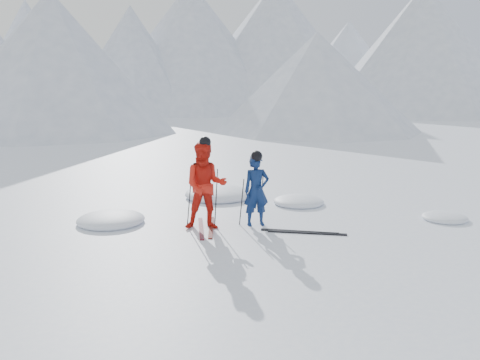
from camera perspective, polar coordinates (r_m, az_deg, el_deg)
name	(u,v)px	position (r m, az deg, el deg)	size (l,w,h in m)	color
ground	(318,226)	(11.78, 8.70, -5.07)	(160.00, 160.00, 0.00)	white
mountain_range	(164,42)	(46.56, -8.58, 15.07)	(106.15, 62.94, 15.53)	#B2BCD1
skier_blue	(256,191)	(11.49, 1.86, -1.20)	(0.59, 0.39, 1.61)	#0D204F
skier_red	(206,186)	(11.21, -3.88, -0.63)	(0.95, 0.74, 1.96)	red
pole_blue_left	(242,202)	(11.57, 0.19, -2.49)	(0.02, 0.02, 1.08)	black
pole_blue_right	(262,199)	(11.87, 2.44, -2.14)	(0.02, 0.02, 1.08)	black
pole_red_left	(189,199)	(11.42, -5.70, -2.12)	(0.02, 0.02, 1.31)	black
pole_red_right	(216,197)	(11.51, -2.70, -1.97)	(0.02, 0.02, 1.31)	black
ski_worn_left	(201,228)	(11.40, -4.39, -5.43)	(0.09, 1.70, 0.03)	black
ski_worn_right	(211,227)	(11.47, -3.25, -5.31)	(0.09, 1.70, 0.03)	black
ski_loose_a	(300,232)	(11.21, 6.71, -5.76)	(0.09, 1.70, 0.03)	black
ski_loose_b	(307,233)	(11.13, 7.54, -5.90)	(0.09, 1.70, 0.03)	black
snow_lumps	(224,206)	(13.46, -1.78, -2.93)	(8.69, 5.85, 0.42)	white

